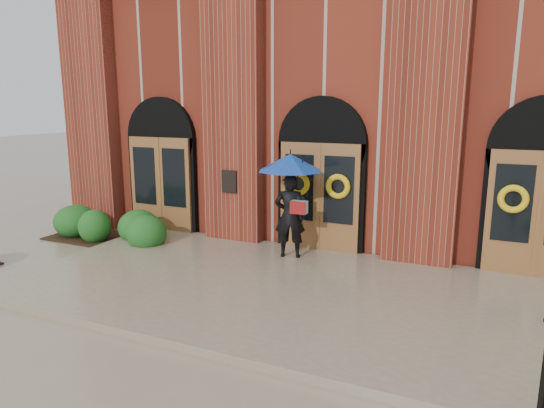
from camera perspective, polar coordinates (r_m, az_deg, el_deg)
The scene contains 5 objects.
ground at distance 9.26m, azimuth -0.13°, elevation -10.64°, with size 90.00×90.00×0.00m, color gray.
landing at distance 9.36m, azimuth 0.25°, elevation -9.90°, with size 10.00×5.30×0.15m, color gray.
church_building at distance 16.95m, azimuth 12.51°, elevation 11.40°, with size 16.20×12.53×7.00m.
man_with_umbrella at distance 10.60m, azimuth 2.16°, elevation 2.18°, with size 1.81×1.81×2.31m.
hedge_wall_left at distance 13.36m, azimuth -18.54°, elevation -2.38°, with size 3.18×1.27×0.81m, color #1D541C.
Camera 1 is at (3.55, -7.79, 3.53)m, focal length 32.00 mm.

